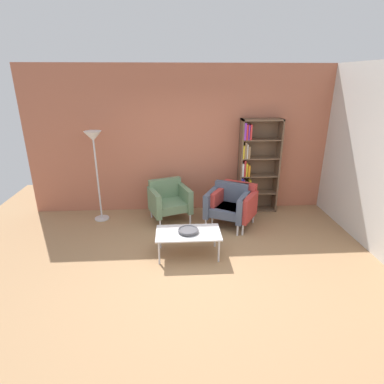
{
  "coord_description": "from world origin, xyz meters",
  "views": [
    {
      "loc": [
        -0.33,
        -3.73,
        2.66
      ],
      "look_at": [
        -0.05,
        0.84,
        0.95
      ],
      "focal_mm": 28.98,
      "sensor_mm": 36.0,
      "label": 1
    }
  ],
  "objects": [
    {
      "name": "ground_plane",
      "position": [
        0.0,
        0.0,
        0.0
      ],
      "size": [
        8.32,
        8.32,
        0.0
      ],
      "primitive_type": "plane",
      "color": "#9E7751"
    },
    {
      "name": "brick_back_panel",
      "position": [
        0.0,
        2.46,
        1.45
      ],
      "size": [
        6.4,
        0.12,
        2.9
      ],
      "primitive_type": "cube",
      "color": "#B2664C",
      "rests_on": "ground_plane"
    },
    {
      "name": "bookshelf_tall",
      "position": [
        1.3,
        2.25,
        0.93
      ],
      "size": [
        0.8,
        0.3,
        1.9
      ],
      "color": "brown",
      "rests_on": "ground_plane"
    },
    {
      "name": "coffee_table_low",
      "position": [
        -0.13,
        0.54,
        0.37
      ],
      "size": [
        1.0,
        0.56,
        0.4
      ],
      "color": "silver",
      "rests_on": "ground_plane"
    },
    {
      "name": "decorative_bowl",
      "position": [
        -0.13,
        0.54,
        0.43
      ],
      "size": [
        0.32,
        0.32,
        0.05
      ],
      "color": "#4C4C51",
      "rests_on": "coffee_table_low"
    },
    {
      "name": "armchair_by_bookshelf",
      "position": [
        -0.44,
        1.86,
        0.41
      ],
      "size": [
        0.88,
        0.85,
        0.78
      ],
      "rotation": [
        0.0,
        0.0,
        0.34
      ],
      "color": "slate",
      "rests_on": "ground_plane"
    },
    {
      "name": "armchair_spare_guest",
      "position": [
        0.67,
        1.57,
        0.41
      ],
      "size": [
        0.92,
        0.89,
        0.78
      ],
      "rotation": [
        0.0,
        0.0,
        -0.46
      ],
      "color": "#4C566B",
      "rests_on": "ground_plane"
    },
    {
      "name": "armchair_corner_red",
      "position": [
        0.81,
        1.59,
        0.41
      ],
      "size": [
        0.94,
        0.92,
        0.78
      ],
      "rotation": [
        0.0,
        0.0,
        -0.57
      ],
      "color": "#B73833",
      "rests_on": "ground_plane"
    },
    {
      "name": "floor_lamp_torchiere",
      "position": [
        -1.78,
        1.96,
        1.45
      ],
      "size": [
        0.32,
        0.32,
        1.74
      ],
      "color": "silver",
      "rests_on": "ground_plane"
    }
  ]
}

